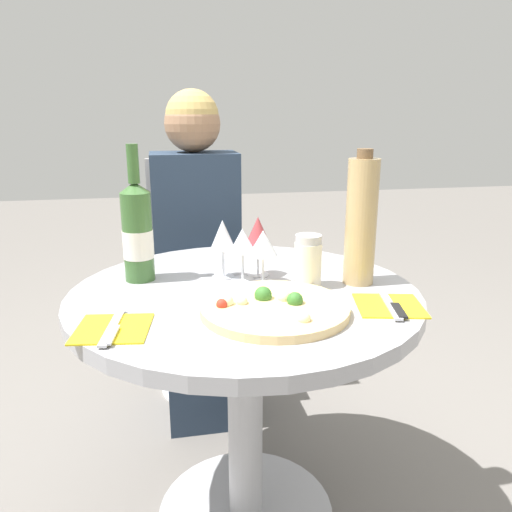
{
  "coord_description": "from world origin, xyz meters",
  "views": [
    {
      "loc": [
        -0.2,
        -1.18,
        1.13
      ],
      "look_at": [
        0.02,
        -0.04,
        0.8
      ],
      "focal_mm": 35.0,
      "sensor_mm": 36.0,
      "label": 1
    }
  ],
  "objects_px": {
    "chair_behind_diner": "(197,279)",
    "pizza_large": "(274,308)",
    "seated_diner": "(199,265)",
    "dining_table": "(245,350)",
    "wine_bottle": "(137,232)",
    "tall_carafe": "(360,221)"
  },
  "relations": [
    {
      "from": "chair_behind_diner",
      "to": "pizza_large",
      "type": "distance_m",
      "value": 1.0
    },
    {
      "from": "dining_table",
      "to": "tall_carafe",
      "type": "height_order",
      "value": "tall_carafe"
    },
    {
      "from": "dining_table",
      "to": "seated_diner",
      "type": "xyz_separation_m",
      "value": [
        -0.06,
        0.66,
        0.04
      ]
    },
    {
      "from": "dining_table",
      "to": "pizza_large",
      "type": "distance_m",
      "value": 0.24
    },
    {
      "from": "seated_diner",
      "to": "pizza_large",
      "type": "relative_size",
      "value": 3.63
    },
    {
      "from": "dining_table",
      "to": "seated_diner",
      "type": "height_order",
      "value": "seated_diner"
    },
    {
      "from": "dining_table",
      "to": "wine_bottle",
      "type": "bearing_deg",
      "value": 152.54
    },
    {
      "from": "chair_behind_diner",
      "to": "tall_carafe",
      "type": "distance_m",
      "value": 0.97
    },
    {
      "from": "chair_behind_diner",
      "to": "seated_diner",
      "type": "bearing_deg",
      "value": 90.0
    },
    {
      "from": "seated_diner",
      "to": "wine_bottle",
      "type": "xyz_separation_m",
      "value": [
        -0.2,
        -0.52,
        0.26
      ]
    },
    {
      "from": "wine_bottle",
      "to": "tall_carafe",
      "type": "distance_m",
      "value": 0.58
    },
    {
      "from": "dining_table",
      "to": "tall_carafe",
      "type": "distance_m",
      "value": 0.45
    },
    {
      "from": "seated_diner",
      "to": "chair_behind_diner",
      "type": "bearing_deg",
      "value": -90.0
    },
    {
      "from": "seated_diner",
      "to": "pizza_large",
      "type": "xyz_separation_m",
      "value": [
        0.1,
        -0.82,
        0.14
      ]
    },
    {
      "from": "dining_table",
      "to": "tall_carafe",
      "type": "bearing_deg",
      "value": 0.83
    },
    {
      "from": "dining_table",
      "to": "chair_behind_diner",
      "type": "relative_size",
      "value": 0.93
    },
    {
      "from": "wine_bottle",
      "to": "tall_carafe",
      "type": "relative_size",
      "value": 1.03
    },
    {
      "from": "pizza_large",
      "to": "wine_bottle",
      "type": "height_order",
      "value": "wine_bottle"
    },
    {
      "from": "dining_table",
      "to": "chair_behind_diner",
      "type": "bearing_deg",
      "value": 94.63
    },
    {
      "from": "chair_behind_diner",
      "to": "tall_carafe",
      "type": "xyz_separation_m",
      "value": [
        0.37,
        -0.8,
        0.4
      ]
    },
    {
      "from": "seated_diner",
      "to": "tall_carafe",
      "type": "height_order",
      "value": "seated_diner"
    },
    {
      "from": "pizza_large",
      "to": "tall_carafe",
      "type": "relative_size",
      "value": 0.97
    }
  ]
}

